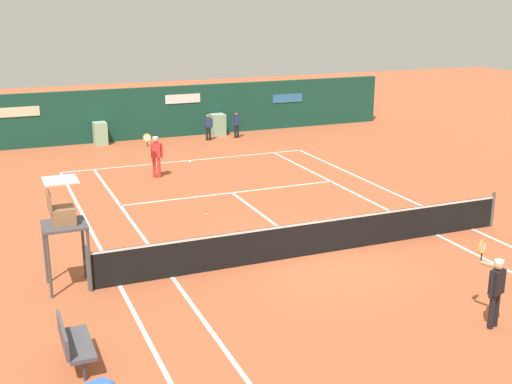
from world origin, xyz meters
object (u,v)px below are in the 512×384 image
(tennis_ball_by_sideline, at_px, (206,215))
(ball_kid_centre_post, at_px, (208,125))
(player_near_side, at_px, (495,286))
(umpire_chair, at_px, (63,219))
(ball_kid_right_post, at_px, (236,123))
(tennis_ball_mid_court, at_px, (250,163))
(player_on_baseline, at_px, (156,153))
(player_bench, at_px, (73,341))

(tennis_ball_by_sideline, bearing_deg, ball_kid_centre_post, 71.02)
(player_near_side, bearing_deg, umpire_chair, 126.68)
(ball_kid_right_post, xyz_separation_m, tennis_ball_by_sideline, (-5.31, -11.17, -0.70))
(ball_kid_centre_post, bearing_deg, umpire_chair, 70.41)
(tennis_ball_mid_court, bearing_deg, player_near_side, -92.59)
(player_on_baseline, xyz_separation_m, ball_kid_right_post, (5.59, 5.95, -0.24))
(tennis_ball_by_sideline, bearing_deg, player_near_side, -71.14)
(umpire_chair, relative_size, tennis_ball_mid_court, 39.38)
(player_near_side, distance_m, ball_kid_centre_post, 20.52)
(player_on_baseline, bearing_deg, tennis_ball_mid_court, -149.14)
(player_near_side, distance_m, tennis_ball_by_sideline, 9.92)
(tennis_ball_by_sideline, bearing_deg, ball_kid_right_post, 64.55)
(ball_kid_centre_post, bearing_deg, player_near_side, 98.32)
(umpire_chair, xyz_separation_m, ball_kid_centre_post, (8.60, 15.07, -0.98))
(player_bench, bearing_deg, umpire_chair, 174.32)
(player_near_side, relative_size, ball_kid_centre_post, 1.38)
(tennis_ball_mid_court, bearing_deg, ball_kid_right_post, 74.92)
(tennis_ball_mid_court, relative_size, tennis_ball_by_sideline, 1.00)
(player_bench, xyz_separation_m, player_on_baseline, (4.84, 12.76, 0.46))
(ball_kid_centre_post, relative_size, tennis_ball_mid_court, 18.82)
(umpire_chair, distance_m, tennis_ball_by_sideline, 6.39)
(ball_kid_centre_post, bearing_deg, tennis_ball_mid_court, 100.54)
(player_on_baseline, distance_m, tennis_ball_mid_court, 4.31)
(player_near_side, bearing_deg, player_on_baseline, 84.46)
(player_on_baseline, relative_size, ball_kid_centre_post, 1.43)
(tennis_ball_by_sideline, bearing_deg, player_on_baseline, 93.07)
(player_near_side, distance_m, ball_kid_right_post, 20.62)
(player_on_baseline, distance_m, ball_kid_right_post, 8.17)
(player_bench, relative_size, player_on_baseline, 0.74)
(player_on_baseline, height_order, player_near_side, player_on_baseline)
(ball_kid_centre_post, bearing_deg, player_bench, 74.52)
(umpire_chair, relative_size, player_bench, 1.96)
(player_bench, distance_m, tennis_ball_by_sideline, 9.13)
(umpire_chair, relative_size, player_on_baseline, 1.46)
(tennis_ball_mid_court, bearing_deg, tennis_ball_by_sideline, -123.60)
(player_near_side, height_order, tennis_ball_by_sideline, player_near_side)
(tennis_ball_mid_court, distance_m, tennis_ball_by_sideline, 7.01)
(umpire_chair, xyz_separation_m, tennis_ball_mid_court, (8.64, 9.74, -1.69))
(umpire_chair, height_order, player_on_baseline, umpire_chair)
(player_near_side, bearing_deg, ball_kid_right_post, 65.14)
(player_bench, bearing_deg, tennis_ball_mid_court, 146.06)
(ball_kid_right_post, height_order, tennis_ball_mid_court, ball_kid_right_post)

